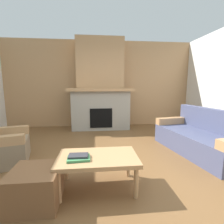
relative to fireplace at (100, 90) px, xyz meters
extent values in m
plane|color=brown|center=(0.00, -2.62, -1.16)|extent=(9.00, 9.00, 0.00)
cube|color=tan|center=(0.00, 0.38, 0.19)|extent=(6.00, 0.12, 2.70)
cube|color=gray|center=(0.00, -0.03, -0.59)|extent=(1.70, 0.70, 1.15)
cube|color=black|center=(0.00, -0.36, -0.78)|extent=(0.64, 0.08, 0.56)
cube|color=tan|center=(0.00, -0.08, 0.03)|extent=(1.90, 0.82, 0.08)
cube|color=tan|center=(0.00, 0.07, 0.80)|extent=(1.40, 0.50, 1.47)
cube|color=#474C6B|center=(1.83, -2.17, -0.96)|extent=(1.14, 1.92, 0.40)
cube|color=#474C6B|center=(2.16, -2.11, -0.54)|extent=(0.47, 1.80, 0.45)
cube|color=tan|center=(1.69, -1.37, -0.69)|extent=(0.86, 0.30, 0.15)
cube|color=#847056|center=(-1.73, -2.25, -0.96)|extent=(0.94, 0.94, 0.40)
cube|color=tan|center=(-1.82, -1.95, -0.69)|extent=(0.77, 0.34, 0.15)
cube|color=tan|center=(-0.15, -3.13, -0.76)|extent=(1.00, 0.60, 0.05)
cylinder|color=tan|center=(-0.59, -3.37, -0.97)|extent=(0.06, 0.06, 0.38)
cylinder|color=tan|center=(0.29, -3.37, -0.97)|extent=(0.06, 0.06, 0.38)
cylinder|color=tan|center=(-0.59, -2.89, -0.97)|extent=(0.06, 0.06, 0.38)
cylinder|color=tan|center=(0.29, -2.89, -0.97)|extent=(0.06, 0.06, 0.38)
cube|color=brown|center=(-0.84, -3.34, -0.96)|extent=(0.52, 0.52, 0.40)
cube|color=#3D7F4C|center=(-0.37, -3.20, -0.72)|extent=(0.28, 0.21, 0.03)
cube|color=#2D2D33|center=(-0.38, -3.18, -0.70)|extent=(0.24, 0.15, 0.02)
camera|label=1|loc=(-0.17, -5.12, 0.14)|focal=26.76mm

